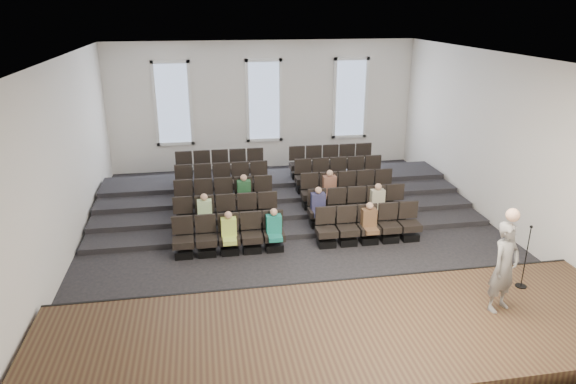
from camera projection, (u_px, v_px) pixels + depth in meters
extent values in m
plane|color=black|center=(296.00, 238.00, 14.58)|extent=(14.00, 14.00, 0.00)
cube|color=white|center=(298.00, 57.00, 12.86)|extent=(12.00, 14.00, 0.02)
cube|color=white|center=(264.00, 106.00, 20.22)|extent=(12.00, 0.04, 5.00)
cube|color=white|center=(390.00, 287.00, 7.22)|extent=(12.00, 0.04, 5.00)
cube|color=white|center=(60.00, 165.00, 12.76)|extent=(0.04, 14.00, 5.00)
cube|color=white|center=(503.00, 144.00, 14.68)|extent=(0.04, 14.00, 5.00)
cube|color=#45331D|center=(346.00, 339.00, 9.77)|extent=(11.80, 3.60, 0.50)
cube|color=black|center=(324.00, 291.00, 11.41)|extent=(11.80, 0.06, 0.52)
cube|color=black|center=(283.00, 206.00, 16.71)|extent=(11.80, 4.80, 0.15)
cube|color=black|center=(281.00, 198.00, 17.17)|extent=(11.80, 3.75, 0.30)
cube|color=black|center=(278.00, 191.00, 17.63)|extent=(11.80, 2.70, 0.45)
cube|color=black|center=(276.00, 184.00, 18.09)|extent=(11.80, 1.65, 0.60)
cube|color=black|center=(184.00, 253.00, 13.49)|extent=(0.47, 0.43, 0.20)
cube|color=black|center=(183.00, 243.00, 13.38)|extent=(0.55, 0.50, 0.19)
cube|color=black|center=(182.00, 225.00, 13.44)|extent=(0.55, 0.08, 0.50)
cube|color=black|center=(207.00, 251.00, 13.59)|extent=(0.47, 0.43, 0.20)
cube|color=black|center=(206.00, 241.00, 13.48)|extent=(0.55, 0.50, 0.19)
cube|color=black|center=(205.00, 223.00, 13.53)|extent=(0.55, 0.08, 0.50)
cube|color=black|center=(230.00, 250.00, 13.68)|extent=(0.47, 0.43, 0.20)
cube|color=black|center=(229.00, 239.00, 13.58)|extent=(0.55, 0.50, 0.19)
cube|color=black|center=(228.00, 222.00, 13.63)|extent=(0.55, 0.08, 0.50)
cube|color=black|center=(252.00, 248.00, 13.78)|extent=(0.47, 0.43, 0.20)
cube|color=black|center=(252.00, 238.00, 13.67)|extent=(0.55, 0.50, 0.19)
cube|color=black|center=(251.00, 220.00, 13.73)|extent=(0.55, 0.08, 0.50)
cube|color=black|center=(274.00, 246.00, 13.87)|extent=(0.47, 0.43, 0.20)
cube|color=black|center=(274.00, 236.00, 13.77)|extent=(0.55, 0.50, 0.19)
cube|color=black|center=(273.00, 219.00, 13.82)|extent=(0.55, 0.08, 0.50)
cube|color=black|center=(326.00, 242.00, 14.10)|extent=(0.47, 0.43, 0.20)
cube|color=black|center=(327.00, 232.00, 14.00)|extent=(0.55, 0.50, 0.19)
cube|color=black|center=(325.00, 215.00, 14.05)|extent=(0.55, 0.08, 0.50)
cube|color=black|center=(347.00, 241.00, 14.20)|extent=(0.47, 0.43, 0.20)
cube|color=black|center=(348.00, 231.00, 14.09)|extent=(0.55, 0.50, 0.19)
cube|color=black|center=(346.00, 214.00, 14.15)|extent=(0.55, 0.08, 0.50)
cube|color=black|center=(368.00, 239.00, 14.30)|extent=(0.47, 0.43, 0.20)
cube|color=black|center=(369.00, 229.00, 14.19)|extent=(0.55, 0.50, 0.19)
cube|color=black|center=(367.00, 212.00, 14.24)|extent=(0.55, 0.08, 0.50)
cube|color=black|center=(389.00, 238.00, 14.39)|extent=(0.47, 0.43, 0.20)
cube|color=black|center=(389.00, 228.00, 14.29)|extent=(0.55, 0.50, 0.19)
cube|color=black|center=(388.00, 211.00, 14.34)|extent=(0.55, 0.08, 0.50)
cube|color=black|center=(409.00, 236.00, 14.49)|extent=(0.47, 0.43, 0.20)
cube|color=black|center=(410.00, 226.00, 14.38)|extent=(0.55, 0.50, 0.19)
cube|color=black|center=(408.00, 210.00, 14.43)|extent=(0.55, 0.08, 0.50)
cube|color=black|center=(184.00, 232.00, 14.41)|extent=(0.47, 0.43, 0.20)
cube|color=black|center=(184.00, 221.00, 14.30)|extent=(0.55, 0.50, 0.19)
cube|color=black|center=(183.00, 205.00, 14.36)|extent=(0.55, 0.08, 0.50)
cube|color=black|center=(206.00, 230.00, 14.51)|extent=(0.47, 0.43, 0.20)
cube|color=black|center=(205.00, 220.00, 14.40)|extent=(0.55, 0.50, 0.19)
cube|color=black|center=(204.00, 204.00, 14.45)|extent=(0.55, 0.08, 0.50)
cube|color=black|center=(227.00, 229.00, 14.60)|extent=(0.47, 0.43, 0.20)
cube|color=black|center=(227.00, 219.00, 14.50)|extent=(0.55, 0.50, 0.19)
cube|color=black|center=(226.00, 202.00, 14.55)|extent=(0.55, 0.08, 0.50)
cube|color=black|center=(248.00, 227.00, 14.70)|extent=(0.47, 0.43, 0.20)
cube|color=black|center=(248.00, 217.00, 14.59)|extent=(0.55, 0.50, 0.19)
cube|color=black|center=(247.00, 201.00, 14.65)|extent=(0.55, 0.08, 0.50)
cube|color=black|center=(269.00, 226.00, 14.79)|extent=(0.47, 0.43, 0.20)
cube|color=black|center=(269.00, 216.00, 14.69)|extent=(0.55, 0.50, 0.19)
cube|color=black|center=(268.00, 200.00, 14.74)|extent=(0.55, 0.08, 0.50)
cube|color=black|center=(318.00, 222.00, 15.03)|extent=(0.47, 0.43, 0.20)
cube|color=black|center=(318.00, 213.00, 14.92)|extent=(0.55, 0.50, 0.19)
cube|color=black|center=(317.00, 197.00, 14.97)|extent=(0.55, 0.08, 0.50)
cube|color=black|center=(338.00, 221.00, 15.12)|extent=(0.47, 0.43, 0.20)
cube|color=black|center=(338.00, 211.00, 15.01)|extent=(0.55, 0.50, 0.19)
cube|color=black|center=(337.00, 196.00, 15.07)|extent=(0.55, 0.08, 0.50)
cube|color=black|center=(357.00, 220.00, 15.22)|extent=(0.47, 0.43, 0.20)
cube|color=black|center=(358.00, 210.00, 15.11)|extent=(0.55, 0.50, 0.19)
cube|color=black|center=(356.00, 194.00, 15.16)|extent=(0.55, 0.08, 0.50)
cube|color=black|center=(377.00, 218.00, 15.31)|extent=(0.47, 0.43, 0.20)
cube|color=black|center=(377.00, 209.00, 15.21)|extent=(0.55, 0.50, 0.19)
cube|color=black|center=(376.00, 193.00, 15.26)|extent=(0.55, 0.08, 0.50)
cube|color=black|center=(396.00, 217.00, 15.41)|extent=(0.47, 0.43, 0.20)
cube|color=black|center=(397.00, 207.00, 15.30)|extent=(0.55, 0.50, 0.19)
cube|color=black|center=(395.00, 192.00, 15.36)|extent=(0.55, 0.08, 0.50)
cube|color=black|center=(185.00, 213.00, 15.33)|extent=(0.47, 0.42, 0.20)
cube|color=black|center=(184.00, 203.00, 15.22)|extent=(0.55, 0.50, 0.19)
cube|color=black|center=(183.00, 188.00, 15.28)|extent=(0.55, 0.08, 0.50)
cube|color=black|center=(205.00, 211.00, 15.43)|extent=(0.47, 0.42, 0.20)
cube|color=black|center=(204.00, 202.00, 15.32)|extent=(0.55, 0.50, 0.19)
cube|color=black|center=(203.00, 187.00, 15.37)|extent=(0.55, 0.08, 0.50)
cube|color=black|center=(225.00, 210.00, 15.52)|extent=(0.47, 0.42, 0.20)
cube|color=black|center=(225.00, 201.00, 15.42)|extent=(0.55, 0.50, 0.19)
cube|color=black|center=(224.00, 185.00, 15.47)|extent=(0.55, 0.08, 0.50)
cube|color=black|center=(245.00, 209.00, 15.62)|extent=(0.47, 0.42, 0.20)
cube|color=black|center=(244.00, 199.00, 15.51)|extent=(0.55, 0.50, 0.19)
cube|color=black|center=(243.00, 184.00, 15.57)|extent=(0.55, 0.08, 0.50)
cube|color=black|center=(264.00, 208.00, 15.71)|extent=(0.47, 0.42, 0.20)
cube|color=black|center=(264.00, 198.00, 15.61)|extent=(0.55, 0.50, 0.19)
cube|color=black|center=(263.00, 183.00, 15.66)|extent=(0.55, 0.08, 0.50)
cube|color=black|center=(310.00, 205.00, 15.95)|extent=(0.47, 0.42, 0.20)
cube|color=black|center=(311.00, 195.00, 15.84)|extent=(0.55, 0.50, 0.19)
cube|color=black|center=(309.00, 181.00, 15.89)|extent=(0.55, 0.08, 0.50)
cube|color=black|center=(329.00, 203.00, 16.04)|extent=(0.47, 0.42, 0.20)
cube|color=black|center=(329.00, 194.00, 15.93)|extent=(0.55, 0.50, 0.19)
cube|color=black|center=(328.00, 180.00, 15.99)|extent=(0.55, 0.08, 0.50)
cube|color=black|center=(348.00, 202.00, 16.14)|extent=(0.47, 0.42, 0.20)
cube|color=black|center=(348.00, 193.00, 16.03)|extent=(0.55, 0.50, 0.19)
cube|color=black|center=(347.00, 179.00, 16.08)|extent=(0.55, 0.08, 0.50)
cube|color=black|center=(366.00, 201.00, 16.23)|extent=(0.47, 0.42, 0.20)
cube|color=black|center=(367.00, 192.00, 16.13)|extent=(0.55, 0.50, 0.19)
cube|color=black|center=(365.00, 178.00, 16.18)|extent=(0.55, 0.08, 0.50)
cube|color=black|center=(384.00, 200.00, 16.33)|extent=(0.47, 0.42, 0.20)
cube|color=black|center=(385.00, 191.00, 16.22)|extent=(0.55, 0.50, 0.19)
cube|color=black|center=(383.00, 176.00, 16.28)|extent=(0.55, 0.08, 0.50)
cube|color=black|center=(185.00, 196.00, 16.25)|extent=(0.47, 0.42, 0.20)
cube|color=black|center=(184.00, 187.00, 16.15)|extent=(0.55, 0.50, 0.19)
cube|color=black|center=(183.00, 172.00, 16.20)|extent=(0.55, 0.08, 0.50)
cube|color=black|center=(204.00, 195.00, 16.35)|extent=(0.47, 0.42, 0.20)
cube|color=black|center=(203.00, 186.00, 16.24)|extent=(0.55, 0.50, 0.19)
cube|color=black|center=(203.00, 171.00, 16.29)|extent=(0.55, 0.08, 0.50)
cube|color=black|center=(223.00, 194.00, 16.44)|extent=(0.47, 0.42, 0.20)
cube|color=black|center=(222.00, 185.00, 16.34)|extent=(0.55, 0.50, 0.19)
cube|color=black|center=(222.00, 170.00, 16.39)|extent=(0.55, 0.08, 0.50)
cube|color=black|center=(242.00, 193.00, 16.54)|extent=(0.47, 0.42, 0.20)
cube|color=black|center=(241.00, 183.00, 16.43)|extent=(0.55, 0.50, 0.19)
cube|color=black|center=(240.00, 169.00, 16.49)|extent=(0.55, 0.08, 0.50)
cube|color=black|center=(260.00, 191.00, 16.63)|extent=(0.47, 0.42, 0.20)
cube|color=black|center=(260.00, 182.00, 16.53)|extent=(0.55, 0.50, 0.19)
cube|color=black|center=(259.00, 168.00, 16.58)|extent=(0.55, 0.08, 0.50)
cube|color=black|center=(304.00, 189.00, 16.87)|extent=(0.47, 0.42, 0.20)
cube|color=black|center=(304.00, 180.00, 16.76)|extent=(0.55, 0.50, 0.19)
cube|color=black|center=(303.00, 166.00, 16.81)|extent=(0.55, 0.08, 0.50)
cube|color=black|center=(322.00, 188.00, 16.96)|extent=(0.47, 0.42, 0.20)
cube|color=black|center=(322.00, 179.00, 16.86)|extent=(0.55, 0.50, 0.19)
cube|color=black|center=(321.00, 165.00, 16.91)|extent=(0.55, 0.08, 0.50)
cube|color=black|center=(339.00, 187.00, 17.06)|extent=(0.47, 0.42, 0.20)
cube|color=black|center=(339.00, 178.00, 16.95)|extent=(0.55, 0.50, 0.19)
cube|color=black|center=(338.00, 164.00, 17.00)|extent=(0.55, 0.08, 0.50)
cube|color=black|center=(357.00, 186.00, 17.15)|extent=(0.47, 0.42, 0.20)
cube|color=black|center=(357.00, 177.00, 17.05)|extent=(0.55, 0.50, 0.19)
cube|color=black|center=(356.00, 163.00, 17.10)|extent=(0.55, 0.08, 0.50)
cube|color=black|center=(374.00, 185.00, 17.25)|extent=(0.47, 0.42, 0.20)
cube|color=black|center=(374.00, 176.00, 17.14)|extent=(0.55, 0.50, 0.19)
cube|color=black|center=(373.00, 163.00, 17.20)|extent=(0.55, 0.08, 0.50)
cube|color=black|center=(185.00, 181.00, 17.17)|extent=(0.47, 0.42, 0.20)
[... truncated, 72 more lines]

